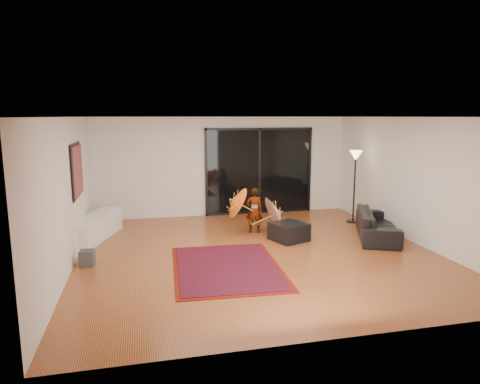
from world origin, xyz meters
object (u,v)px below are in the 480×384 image
object	(u,v)px
sofa	(377,224)
ottoman	(289,232)
child	(254,210)
media_console	(96,227)

from	to	relation	value
sofa	ottoman	bearing A→B (deg)	108.40
sofa	child	world-z (taller)	child
media_console	sofa	world-z (taller)	sofa
media_console	sofa	bearing A→B (deg)	6.34
child	ottoman	bearing A→B (deg)	137.59
media_console	child	distance (m)	3.61
sofa	ottoman	xyz separation A→B (m)	(-2.04, 0.21, -0.11)
ottoman	child	world-z (taller)	child
ottoman	sofa	bearing A→B (deg)	-5.95
ottoman	child	xyz separation A→B (m)	(-0.58, 0.81, 0.34)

